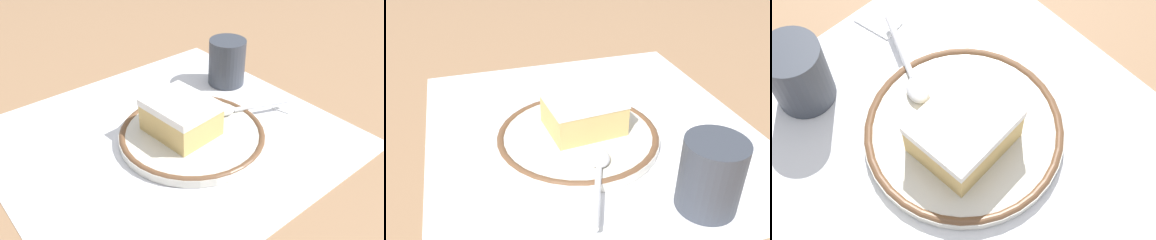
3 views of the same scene
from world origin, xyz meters
TOP-DOWN VIEW (x-y plane):
  - ground_plane at (0.00, 0.00)m, footprint 2.40×2.40m
  - placemat at (0.00, 0.00)m, footprint 0.47×0.43m
  - plate at (-0.02, 0.03)m, footprint 0.21×0.21m
  - cake_slice at (-0.01, 0.01)m, footprint 0.09×0.10m
  - spoon at (-0.11, 0.03)m, footprint 0.12×0.06m
  - cup at (-0.18, -0.07)m, footprint 0.06×0.06m
  - napkin at (-0.01, -0.14)m, footprint 0.11×0.13m
  - sugar_packet at (-0.20, 0.05)m, footprint 0.06×0.04m

SIDE VIEW (x-z plane):
  - ground_plane at x=0.00m, z-range 0.00..0.00m
  - placemat at x=0.00m, z-range 0.00..0.00m
  - napkin at x=-0.01m, z-range 0.00..0.00m
  - sugar_packet at x=-0.20m, z-range 0.00..0.01m
  - plate at x=-0.02m, z-range 0.00..0.02m
  - spoon at x=-0.11m, z-range 0.01..0.02m
  - cup at x=-0.18m, z-range 0.00..0.08m
  - cake_slice at x=-0.01m, z-range 0.01..0.06m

